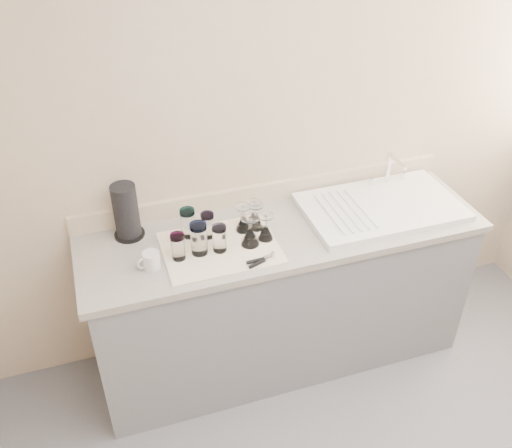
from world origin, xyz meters
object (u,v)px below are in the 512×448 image
object	(u,v)px
goblet_front_right	(266,231)
can_opener	(261,260)
goblet_extra	(256,220)
tumbler_purple	(208,225)
tumbler_cyan	(188,223)
goblet_back_right	(254,217)
tumbler_lavender	(219,238)
white_mug	(151,260)
paper_towel_roll	(126,212)
tumbler_blue	(199,239)
sink_unit	(381,206)
goblet_front_left	(250,235)
tumbler_magenta	(178,247)
goblet_back_left	(243,222)

from	to	relation	value
goblet_front_right	can_opener	world-z (taller)	goblet_front_right
goblet_extra	tumbler_purple	bearing A→B (deg)	178.69
tumbler_cyan	goblet_back_right	size ratio (longest dim) A/B	1.14
tumbler_purple	tumbler_lavender	distance (m)	0.13
tumbler_lavender	goblet_extra	size ratio (longest dim) A/B	1.00
white_mug	paper_towel_roll	distance (m)	0.31
goblet_back_right	tumbler_cyan	bearing A→B (deg)	178.64
tumbler_lavender	can_opener	world-z (taller)	tumbler_lavender
tumbler_cyan	goblet_front_right	xyz separation A→B (m)	(0.35, -0.14, -0.03)
tumbler_blue	tumbler_lavender	size ratio (longest dim) A/B	1.19
sink_unit	tumbler_cyan	xyz separation A→B (m)	(-1.02, 0.08, 0.06)
tumbler_purple	goblet_front_left	bearing A→B (deg)	-35.32
goblet_front_right	goblet_extra	distance (m)	0.10
sink_unit	white_mug	world-z (taller)	sink_unit
tumbler_magenta	goblet_front_left	distance (m)	0.35
tumbler_cyan	tumbler_blue	xyz separation A→B (m)	(0.02, -0.15, 0.01)
tumbler_cyan	goblet_front_right	world-z (taller)	tumbler_cyan
goblet_back_left	tumbler_blue	bearing A→B (deg)	-155.99
tumbler_magenta	tumbler_blue	size ratio (longest dim) A/B	0.82
tumbler_lavender	goblet_front_left	world-z (taller)	goblet_front_left
tumbler_cyan	goblet_extra	size ratio (longest dim) A/B	1.09
tumbler_cyan	goblet_back_right	distance (m)	0.34
sink_unit	goblet_extra	distance (m)	0.69
sink_unit	goblet_back_right	world-z (taller)	sink_unit
goblet_back_left	goblet_back_right	size ratio (longest dim) A/B	1.07
tumbler_blue	tumbler_purple	bearing A→B (deg)	58.16
goblet_front_right	paper_towel_roll	world-z (taller)	paper_towel_roll
tumbler_blue	goblet_front_left	distance (m)	0.25
sink_unit	goblet_front_right	bearing A→B (deg)	-174.85
tumbler_magenta	goblet_back_right	xyz separation A→B (m)	(0.42, 0.15, -0.02)
goblet_front_left	goblet_extra	world-z (taller)	goblet_front_left
goblet_back_right	goblet_front_left	distance (m)	0.17
tumbler_blue	paper_towel_roll	distance (m)	0.39
goblet_extra	paper_towel_roll	world-z (taller)	paper_towel_roll
tumbler_purple	goblet_front_right	xyz separation A→B (m)	(0.26, -0.11, -0.02)
sink_unit	goblet_front_right	size ratio (longest dim) A/B	6.01
tumbler_magenta	white_mug	distance (m)	0.14
goblet_back_right	tumbler_magenta	bearing A→B (deg)	-160.09
goblet_back_left	white_mug	bearing A→B (deg)	-163.91
tumbler_cyan	paper_towel_roll	world-z (taller)	paper_towel_roll
tumbler_purple	tumbler_blue	world-z (taller)	tumbler_blue
tumbler_blue	goblet_extra	distance (m)	0.34
tumbler_purple	goblet_back_right	distance (m)	0.25
tumbler_blue	goblet_front_right	xyz separation A→B (m)	(0.33, 0.01, -0.04)
goblet_front_left	paper_towel_roll	bearing A→B (deg)	153.93
tumbler_purple	white_mug	size ratio (longest dim) A/B	1.11
paper_towel_roll	can_opener	bearing A→B (deg)	-36.85
tumbler_purple	paper_towel_roll	size ratio (longest dim) A/B	0.46
tumbler_purple	tumbler_magenta	world-z (taller)	tumbler_magenta
paper_towel_roll	goblet_front_left	bearing A→B (deg)	-26.07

